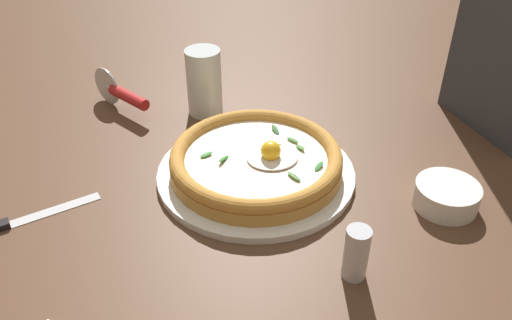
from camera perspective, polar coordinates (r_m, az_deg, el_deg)
The scene contains 8 objects.
ground_plane at distance 0.87m, azimuth 2.47°, elevation -2.66°, with size 2.40×2.40×0.03m, color brown.
pizza_plate at distance 0.86m, azimuth -0.00°, elevation -1.43°, with size 0.32×0.32×0.01m, color white.
pizza at distance 0.84m, azimuth 0.03°, elevation 0.01°, with size 0.27×0.27×0.06m.
side_bowl at distance 0.84m, azimuth 19.84°, elevation -3.64°, with size 0.10×0.10×0.04m, color white.
pizza_cutter at distance 1.05m, azimuth -14.19°, elevation 6.91°, with size 0.11×0.13×0.07m.
table_knife at distance 0.84m, azimuth -25.57°, elevation -6.37°, with size 0.20×0.10×0.01m.
drinking_glass at distance 1.01m, azimuth -5.58°, elevation 7.90°, with size 0.07×0.07×0.13m.
pepper_shaker at distance 0.68m, azimuth 10.75°, elevation -9.86°, with size 0.03×0.03×0.08m, color silver.
Camera 1 is at (0.13, 0.67, 0.51)m, focal length 37.10 mm.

